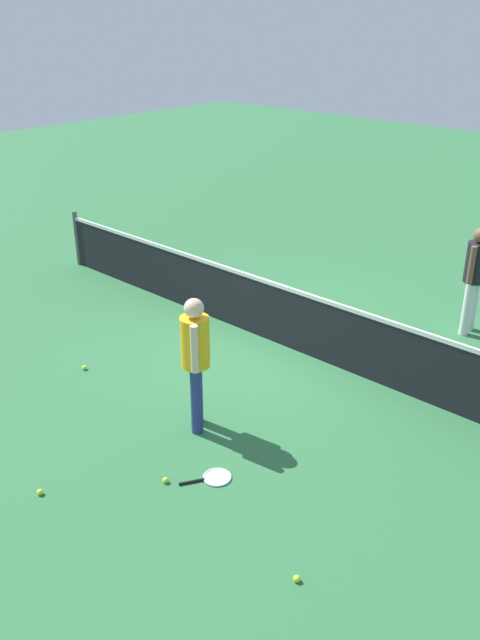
% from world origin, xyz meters
% --- Properties ---
extents(ground_plane, '(40.00, 40.00, 0.00)m').
position_xyz_m(ground_plane, '(0.00, 0.00, 0.00)').
color(ground_plane, '#2D6B3D').
extents(court_net, '(10.09, 0.09, 1.07)m').
position_xyz_m(court_net, '(0.00, 0.00, 0.50)').
color(court_net, '#4C4C51').
rests_on(court_net, ground_plane).
extents(player_near_side, '(0.48, 0.48, 1.70)m').
position_xyz_m(player_near_side, '(0.76, -2.38, 1.01)').
color(player_near_side, navy).
rests_on(player_near_side, ground_plane).
extents(player_far_side, '(0.36, 0.52, 1.70)m').
position_xyz_m(player_far_side, '(2.03, 2.30, 1.01)').
color(player_far_side, white).
rests_on(player_far_side, ground_plane).
extents(tennis_racket_near_player, '(0.45, 0.59, 0.03)m').
position_xyz_m(tennis_racket_near_player, '(1.61, -2.95, 0.01)').
color(tennis_racket_near_player, white).
rests_on(tennis_racket_near_player, ground_plane).
extents(tennis_ball_near_player, '(0.07, 0.07, 0.07)m').
position_xyz_m(tennis_ball_near_player, '(1.26, -3.35, 0.03)').
color(tennis_ball_near_player, '#C6E033').
rests_on(tennis_ball_near_player, ground_plane).
extents(tennis_ball_by_net, '(0.07, 0.07, 0.07)m').
position_xyz_m(tennis_ball_by_net, '(0.43, -4.37, 0.03)').
color(tennis_ball_by_net, '#C6E033').
rests_on(tennis_ball_by_net, ground_plane).
extents(tennis_ball_midcourt, '(0.07, 0.07, 0.07)m').
position_xyz_m(tennis_ball_midcourt, '(3.14, -3.48, 0.03)').
color(tennis_ball_midcourt, '#C6E033').
rests_on(tennis_ball_midcourt, ground_plane).
extents(tennis_ball_baseline, '(0.07, 0.07, 0.07)m').
position_xyz_m(tennis_ball_baseline, '(-1.42, -2.47, 0.03)').
color(tennis_ball_baseline, '#C6E033').
rests_on(tennis_ball_baseline, ground_plane).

